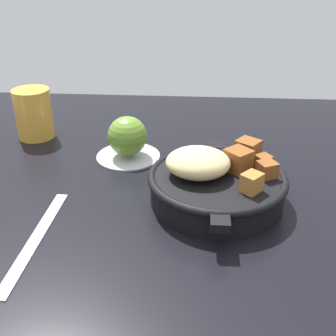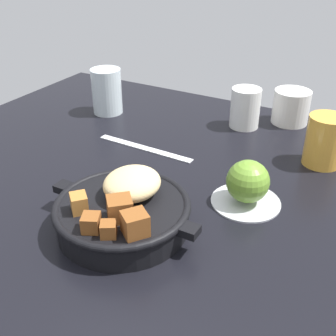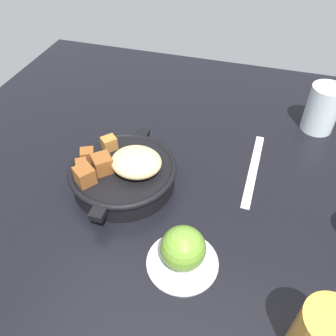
{
  "view_description": "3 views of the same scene",
  "coord_description": "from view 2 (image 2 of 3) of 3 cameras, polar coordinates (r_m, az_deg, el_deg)",
  "views": [
    {
      "loc": [
        -49.59,
        -2.68,
        33.18
      ],
      "look_at": [
        3.61,
        0.98,
        5.01
      ],
      "focal_mm": 45.25,
      "sensor_mm": 36.0,
      "label": 1
    },
    {
      "loc": [
        33.21,
        -45.99,
        38.73
      ],
      "look_at": [
        5.38,
        3.71,
        5.86
      ],
      "focal_mm": 44.96,
      "sensor_mm": 36.0,
      "label": 2
    },
    {
      "loc": [
        45.44,
        15.08,
        48.17
      ],
      "look_at": [
        3.33,
        2.6,
        6.37
      ],
      "focal_mm": 37.48,
      "sensor_mm": 36.0,
      "label": 3
    }
  ],
  "objects": [
    {
      "name": "ground_plane",
      "position": [
        0.69,
        -5.41,
        -5.31
      ],
      "size": [
        102.61,
        101.04,
        2.4
      ],
      "primitive_type": "cube",
      "color": "black"
    },
    {
      "name": "cast_iron_skillet",
      "position": [
        0.61,
        -6.09,
        -5.69
      ],
      "size": [
        24.19,
        19.94,
        8.13
      ],
      "color": "black",
      "rests_on": "ground_plane"
    },
    {
      "name": "saucer_plate",
      "position": [
        0.69,
        10.47,
        -4.43
      ],
      "size": [
        11.21,
        11.21,
        0.6
      ],
      "primitive_type": "cylinder",
      "color": "#B7BABF",
      "rests_on": "ground_plane"
    },
    {
      "name": "red_apple",
      "position": [
        0.67,
        10.76,
        -1.8
      ],
      "size": [
        6.85,
        6.85,
        6.85
      ],
      "primitive_type": "sphere",
      "color": "olive",
      "rests_on": "saucer_plate"
    },
    {
      "name": "butter_knife",
      "position": [
        0.84,
        -3.19,
        2.75
      ],
      "size": [
        21.38,
        2.22,
        0.36
      ],
      "primitive_type": "cube",
      "rotation": [
        0.0,
        0.0,
        -0.03
      ],
      "color": "silver",
      "rests_on": "ground_plane"
    },
    {
      "name": "white_creamer_pitcher",
      "position": [
        0.94,
        10.42,
        8.01
      ],
      "size": [
        6.4,
        6.4,
        8.72
      ],
      "primitive_type": "cylinder",
      "color": "white",
      "rests_on": "ground_plane"
    },
    {
      "name": "water_glass_tall",
      "position": [
        1.01,
        -8.3,
        10.26
      ],
      "size": [
        6.96,
        6.96,
        10.45
      ],
      "primitive_type": "cylinder",
      "color": "silver",
      "rests_on": "ground_plane"
    },
    {
      "name": "ceramic_mug_white",
      "position": [
        0.98,
        16.34,
        7.95
      ],
      "size": [
        8.03,
        8.03,
        7.51
      ],
      "primitive_type": "cylinder",
      "color": "silver",
      "rests_on": "ground_plane"
    },
    {
      "name": "juice_glass_amber",
      "position": [
        0.82,
        20.48,
        3.48
      ],
      "size": [
        6.97,
        6.97,
        9.46
      ],
      "primitive_type": "cylinder",
      "color": "gold",
      "rests_on": "ground_plane"
    }
  ]
}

